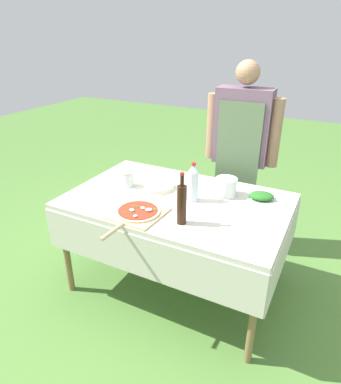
{
  "coord_description": "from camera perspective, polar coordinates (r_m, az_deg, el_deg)",
  "views": [
    {
      "loc": [
        0.91,
        -1.85,
        1.76
      ],
      "look_at": [
        -0.05,
        0.0,
        0.77
      ],
      "focal_mm": 32.0,
      "sensor_mm": 36.0,
      "label": 1
    }
  ],
  "objects": [
    {
      "name": "mixing_tub",
      "position": [
        2.36,
        9.22,
        0.86
      ],
      "size": [
        0.15,
        0.15,
        0.12
      ],
      "primitive_type": "cylinder",
      "color": "silver",
      "rests_on": "prep_table"
    },
    {
      "name": "oil_bottle",
      "position": [
        1.96,
        1.88,
        -1.94
      ],
      "size": [
        0.06,
        0.06,
        0.32
      ],
      "color": "black",
      "rests_on": "prep_table"
    },
    {
      "name": "prep_table",
      "position": [
        2.34,
        1.05,
        -2.78
      ],
      "size": [
        1.48,
        0.95,
        0.73
      ],
      "color": "beige",
      "rests_on": "ground"
    },
    {
      "name": "herb_container",
      "position": [
        2.36,
        14.93,
        -0.71
      ],
      "size": [
        0.23,
        0.2,
        0.05
      ],
      "rotation": [
        0.0,
        0.0,
        0.29
      ],
      "color": "silver",
      "rests_on": "prep_table"
    },
    {
      "name": "sauce_jar",
      "position": [
        2.49,
        -7.11,
        2.01
      ],
      "size": [
        0.09,
        0.09,
        0.11
      ],
      "color": "silver",
      "rests_on": "prep_table"
    },
    {
      "name": "plate_stack",
      "position": [
        2.45,
        -1.9,
        0.93
      ],
      "size": [
        0.22,
        0.22,
        0.03
      ],
      "color": "beige",
      "rests_on": "prep_table"
    },
    {
      "name": "ground_plane",
      "position": [
        2.71,
        0.94,
        -15.09
      ],
      "size": [
        12.0,
        12.0,
        0.0
      ],
      "primitive_type": "plane",
      "color": "#517F38"
    },
    {
      "name": "water_bottle",
      "position": [
        2.24,
        3.79,
        1.54
      ],
      "size": [
        0.07,
        0.07,
        0.27
      ],
      "color": "silver",
      "rests_on": "prep_table"
    },
    {
      "name": "person_cook",
      "position": [
        2.81,
        11.68,
        7.64
      ],
      "size": [
        0.59,
        0.21,
        1.57
      ],
      "rotation": [
        0.0,
        0.0,
        3.18
      ],
      "color": "#70604C",
      "rests_on": "ground"
    },
    {
      "name": "pizza_on_peel",
      "position": [
        2.11,
        -5.62,
        -3.47
      ],
      "size": [
        0.32,
        0.51,
        0.05
      ],
      "rotation": [
        0.0,
        0.0,
        -0.05
      ],
      "color": "#D1B27F",
      "rests_on": "prep_table"
    }
  ]
}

